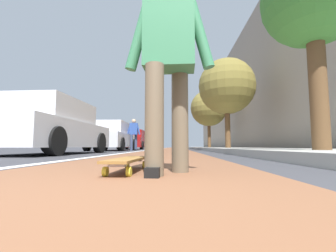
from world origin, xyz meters
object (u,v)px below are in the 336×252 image
at_px(street_tree_near, 313,0).
at_px(street_tree_far, 209,108).
at_px(parked_car_mid, 112,137).
at_px(street_tree_mid, 227,87).
at_px(skateboard, 128,161).
at_px(parked_car_near, 51,128).
at_px(traffic_light, 153,117).
at_px(parked_car_far, 134,140).
at_px(pedestrian_distant, 134,132).
at_px(skater_person, 169,55).

relative_size(street_tree_near, street_tree_far, 0.84).
height_order(parked_car_mid, street_tree_mid, street_tree_mid).
bearing_deg(skateboard, parked_car_near, 35.66).
height_order(parked_car_near, parked_car_mid, parked_car_near).
bearing_deg(parked_car_mid, traffic_light, -9.21).
relative_size(parked_car_mid, parked_car_far, 1.04).
distance_m(parked_car_near, parked_car_mid, 5.61).
height_order(parked_car_near, pedestrian_distant, pedestrian_distant).
relative_size(skater_person, parked_car_near, 0.38).
bearing_deg(parked_car_far, skateboard, -169.49).
height_order(street_tree_mid, pedestrian_distant, street_tree_mid).
height_order(parked_car_far, pedestrian_distant, pedestrian_distant).
xyz_separation_m(parked_car_near, pedestrian_distant, (5.79, -1.24, 0.24)).
xyz_separation_m(skateboard, parked_car_far, (15.83, 2.94, 0.60)).
bearing_deg(street_tree_near, skater_person, 132.27).
xyz_separation_m(skateboard, street_tree_far, (16.16, -3.00, 3.17)).
height_order(skater_person, parked_car_mid, skater_person).
bearing_deg(skater_person, parked_car_far, 11.61).
xyz_separation_m(parked_car_mid, pedestrian_distant, (0.18, -1.11, 0.25)).
distance_m(traffic_light, pedestrian_distant, 8.09).
height_order(parked_car_near, street_tree_mid, street_tree_mid).
distance_m(parked_car_mid, parked_car_far, 5.88).
distance_m(traffic_light, street_tree_far, 5.05).
relative_size(parked_car_near, parked_car_far, 1.05).
distance_m(parked_car_near, street_tree_near, 6.84).
bearing_deg(traffic_light, skateboard, -174.69).
xyz_separation_m(skater_person, street_tree_mid, (9.80, -2.66, 2.35)).
xyz_separation_m(parked_car_mid, street_tree_near, (-7.68, -5.98, 2.28)).
height_order(skateboard, pedestrian_distant, pedestrian_distant).
height_order(parked_car_mid, street_tree_near, street_tree_near).
bearing_deg(street_tree_near, street_tree_mid, 0.00).
height_order(skater_person, street_tree_near, street_tree_near).
distance_m(street_tree_near, street_tree_far, 13.90).
relative_size(parked_car_mid, street_tree_far, 0.90).
xyz_separation_m(traffic_light, street_tree_far, (-1.84, -4.68, 0.47)).
bearing_deg(street_tree_mid, traffic_light, 29.25).
bearing_deg(parked_car_near, street_tree_mid, -49.01).
relative_size(street_tree_near, pedestrian_distant, 2.36).
xyz_separation_m(parked_car_mid, parked_car_far, (5.88, -0.04, -0.02)).
bearing_deg(street_tree_near, skateboard, 127.04).
distance_m(skateboard, parked_car_mid, 10.40).
distance_m(skater_person, street_tree_mid, 10.42).
bearing_deg(street_tree_near, pedestrian_distant, 31.79).
xyz_separation_m(skater_person, parked_car_far, (15.97, 3.28, -0.25)).
relative_size(skater_person, parked_car_mid, 0.39).
distance_m(parked_car_far, traffic_light, 3.28).
distance_m(skateboard, pedestrian_distant, 10.34).
height_order(skater_person, street_tree_mid, street_tree_mid).
xyz_separation_m(traffic_light, street_tree_mid, (-8.35, -4.68, 0.49)).
height_order(street_tree_near, pedestrian_distant, street_tree_near).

